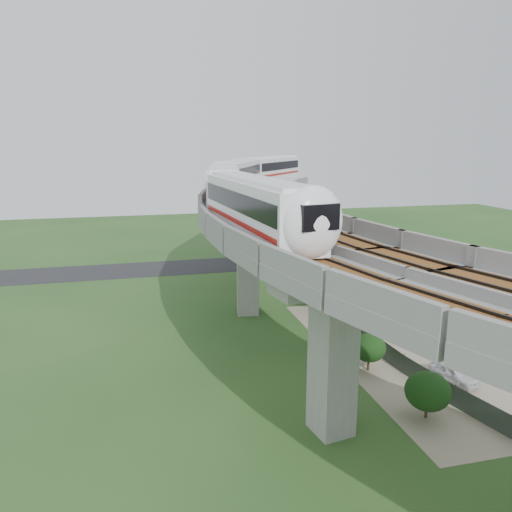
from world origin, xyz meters
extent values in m
plane|color=#254C1E|center=(0.00, 0.00, 0.00)|extent=(160.00, 160.00, 0.00)
cube|color=gray|center=(14.00, -2.00, 0.02)|extent=(18.00, 26.00, 0.04)
cube|color=#232326|center=(0.00, 30.00, 0.01)|extent=(60.00, 8.00, 0.03)
cube|color=#99968E|center=(9.12, 31.80, 4.20)|extent=(2.86, 2.93, 8.40)
cube|color=#99968E|center=(9.12, 31.80, 9.00)|extent=(7.21, 5.74, 1.20)
cube|color=#99968E|center=(0.91, 10.42, 4.20)|extent=(2.35, 2.51, 8.40)
cube|color=#99968E|center=(0.91, 10.42, 9.00)|extent=(7.31, 3.58, 1.20)
cube|color=#99968E|center=(0.91, -10.42, 4.20)|extent=(2.35, 2.51, 8.40)
cube|color=#99968E|center=(0.91, -10.42, 9.00)|extent=(7.31, 3.58, 1.20)
cube|color=gray|center=(6.19, 26.54, 10.00)|extent=(16.42, 20.91, 0.80)
cube|color=gray|center=(2.33, 28.44, 10.90)|extent=(8.66, 17.08, 1.00)
cube|color=gray|center=(10.04, 24.64, 10.90)|extent=(8.66, 17.08, 1.00)
cube|color=brown|center=(4.21, 27.51, 10.46)|extent=(10.68, 18.08, 0.12)
cube|color=black|center=(4.21, 27.51, 10.58)|extent=(9.69, 17.59, 0.12)
cube|color=brown|center=(8.16, 25.56, 10.46)|extent=(10.68, 18.08, 0.12)
cube|color=black|center=(8.16, 25.56, 10.58)|extent=(9.69, 17.59, 0.12)
cube|color=gray|center=(0.70, 9.13, 10.00)|extent=(11.77, 20.03, 0.80)
cube|color=gray|center=(-3.55, 9.78, 10.90)|extent=(3.22, 18.71, 1.00)
cube|color=gray|center=(4.95, 8.47, 10.90)|extent=(3.22, 18.71, 1.00)
cube|color=brown|center=(-1.48, 9.46, 10.46)|extent=(5.44, 19.05, 0.12)
cube|color=black|center=(-1.48, 9.46, 10.58)|extent=(4.35, 18.88, 0.12)
cube|color=brown|center=(2.87, 8.79, 10.46)|extent=(5.44, 19.05, 0.12)
cube|color=black|center=(2.87, 8.79, 10.58)|extent=(4.35, 18.88, 0.12)
cube|color=gray|center=(0.70, -9.13, 10.00)|extent=(11.77, 20.03, 0.80)
cube|color=gray|center=(-3.55, -9.78, 10.90)|extent=(3.22, 18.71, 1.00)
cube|color=gray|center=(4.95, -8.47, 10.90)|extent=(3.22, 18.71, 1.00)
cube|color=brown|center=(-1.48, -9.46, 10.46)|extent=(5.44, 19.05, 0.12)
cube|color=black|center=(-1.48, -9.46, 10.58)|extent=(4.35, 18.88, 0.12)
cube|color=brown|center=(2.87, -8.79, 10.46)|extent=(5.44, 19.05, 0.12)
cube|color=black|center=(2.87, -8.79, 10.58)|extent=(4.35, 18.88, 0.12)
cube|color=white|center=(-2.02, -4.67, 12.24)|extent=(3.82, 15.16, 3.20)
cube|color=white|center=(-2.02, -4.67, 13.94)|extent=(3.22, 14.37, 0.22)
cube|color=black|center=(-2.02, -4.67, 12.69)|extent=(3.83, 14.57, 1.15)
cube|color=#AD1811|center=(-2.02, -4.67, 11.49)|extent=(3.83, 14.57, 0.30)
cube|color=black|center=(-2.02, -4.67, 10.78)|extent=(2.85, 12.86, 0.28)
cube|color=white|center=(-1.24, 10.87, 12.24)|extent=(5.28, 15.24, 3.20)
cube|color=white|center=(-1.24, 10.87, 13.94)|extent=(4.62, 14.41, 0.22)
cube|color=black|center=(-1.24, 10.87, 12.69)|extent=(5.23, 14.66, 1.15)
cube|color=#AD1811|center=(-1.24, 10.87, 11.49)|extent=(5.23, 14.66, 0.30)
cube|color=black|center=(-1.24, 10.87, 10.78)|extent=(4.10, 12.89, 0.28)
cube|color=white|center=(3.37, 25.73, 12.24)|extent=(8.66, 14.77, 3.20)
cube|color=white|center=(3.37, 25.73, 13.94)|extent=(7.86, 13.87, 0.22)
cube|color=black|center=(3.37, 25.73, 12.69)|extent=(8.47, 14.25, 1.15)
cube|color=#AD1811|center=(3.37, 25.73, 11.49)|extent=(8.47, 14.25, 0.30)
cube|color=black|center=(3.37, 25.73, 10.78)|extent=(7.00, 12.39, 0.28)
cube|color=white|center=(11.53, 38.98, 12.24)|extent=(11.50, 13.38, 3.20)
cube|color=white|center=(11.53, 38.98, 13.94)|extent=(10.61, 12.46, 0.22)
cube|color=black|center=(11.53, 38.98, 12.69)|extent=(11.17, 12.95, 1.15)
cube|color=#AD1811|center=(11.53, 38.98, 11.49)|extent=(11.17, 12.95, 0.30)
cube|color=black|center=(11.53, 38.98, 10.78)|extent=(9.47, 11.13, 0.28)
ellipsoid|color=white|center=(-1.06, -11.86, 12.39)|extent=(3.61, 2.42, 3.64)
cylinder|color=#2D382D|center=(12.25, 19.29, 0.75)|extent=(0.08, 0.08, 1.50)
cube|color=#2D382D|center=(11.38, 16.98, 0.75)|extent=(1.69, 4.77, 1.40)
cylinder|color=#2D382D|center=(10.62, 14.63, 0.75)|extent=(0.08, 0.08, 1.50)
cube|color=#2D382D|center=(9.98, 12.24, 0.75)|extent=(1.23, 4.91, 1.40)
cylinder|color=#2D382D|center=(9.45, 9.83, 0.75)|extent=(0.08, 0.08, 1.50)
cube|color=#2D382D|center=(9.03, 7.39, 0.75)|extent=(0.75, 4.99, 1.40)
cylinder|color=#2D382D|center=(8.74, 4.94, 0.75)|extent=(0.08, 0.08, 1.50)
cube|color=#2D382D|center=(8.56, 2.47, 0.75)|extent=(0.27, 5.04, 1.40)
cylinder|color=#2D382D|center=(8.50, 0.00, 0.75)|extent=(0.08, 0.08, 1.50)
cube|color=#2D382D|center=(8.56, -2.47, 0.75)|extent=(0.27, 5.04, 1.40)
cylinder|color=#2D382D|center=(8.74, -4.94, 0.75)|extent=(0.08, 0.08, 1.50)
cube|color=#2D382D|center=(9.03, -7.39, 0.75)|extent=(0.75, 4.99, 1.40)
cylinder|color=#2D382D|center=(9.45, -9.83, 0.75)|extent=(0.08, 0.08, 1.50)
cube|color=#2D382D|center=(9.98, -12.24, 0.75)|extent=(1.23, 4.91, 1.40)
cylinder|color=#382314|center=(12.59, 23.72, 0.59)|extent=(0.18, 0.18, 1.18)
ellipsoid|color=black|center=(12.59, 23.72, 1.74)|extent=(1.87, 1.87, 1.59)
cylinder|color=#382314|center=(9.03, 16.28, 0.88)|extent=(0.18, 0.18, 1.77)
ellipsoid|color=black|center=(9.03, 16.28, 2.42)|extent=(2.20, 2.20, 1.87)
cylinder|color=#382314|center=(7.45, 9.06, 0.87)|extent=(0.18, 0.18, 1.74)
ellipsoid|color=black|center=(7.45, 9.06, 2.63)|extent=(2.98, 2.98, 2.53)
cylinder|color=#382314|center=(6.97, 1.12, 0.80)|extent=(0.18, 0.18, 1.61)
ellipsoid|color=black|center=(6.97, 1.12, 2.28)|extent=(2.24, 2.24, 1.91)
cylinder|color=#382314|center=(6.51, -3.93, 0.54)|extent=(0.18, 0.18, 1.08)
ellipsoid|color=black|center=(6.51, -3.93, 1.79)|extent=(2.38, 2.38, 2.03)
cylinder|color=#382314|center=(6.98, -10.57, 0.47)|extent=(0.18, 0.18, 0.95)
ellipsoid|color=black|center=(6.98, -10.57, 1.76)|extent=(2.71, 2.71, 2.30)
imported|color=silver|center=(11.45, -6.96, 0.64)|extent=(2.45, 3.78, 1.20)
imported|color=#B61C10|center=(13.11, 1.02, 0.63)|extent=(3.44, 3.36, 1.17)
imported|color=black|center=(11.00, 5.77, 0.55)|extent=(3.83, 2.63, 1.03)
camera|label=1|loc=(-9.47, -34.28, 16.21)|focal=35.00mm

